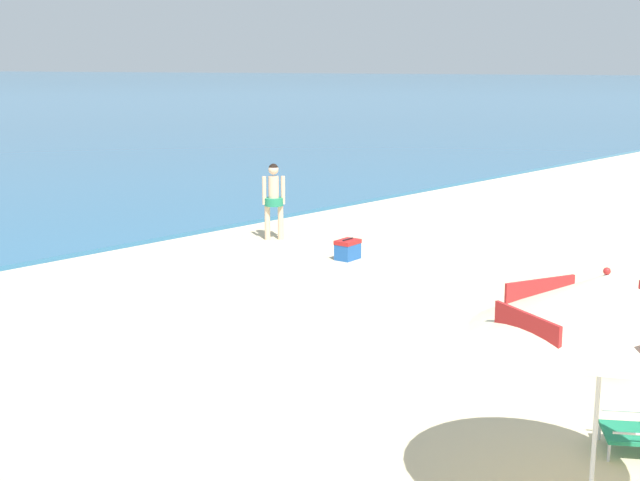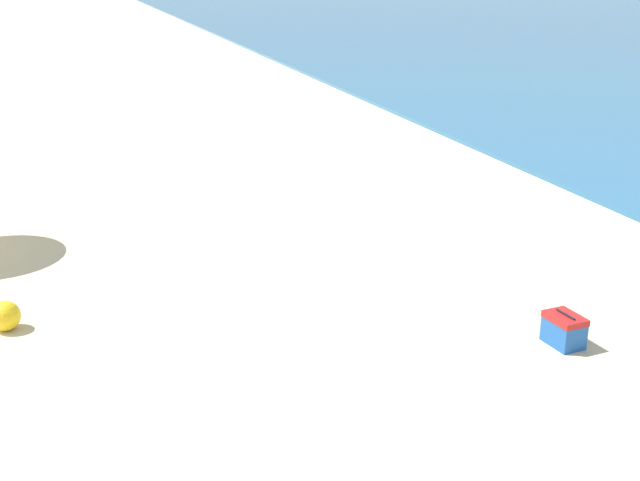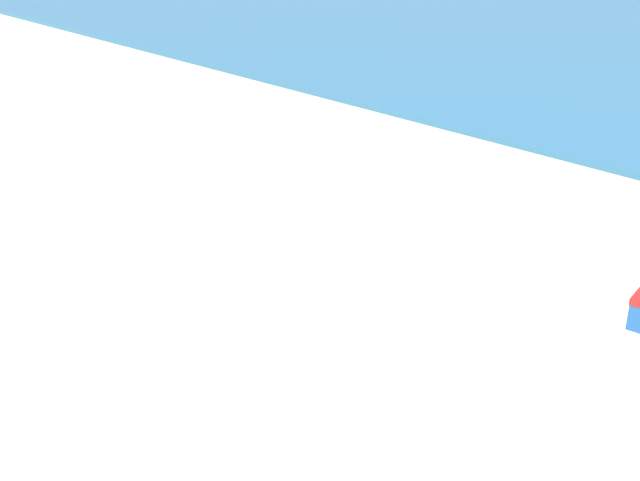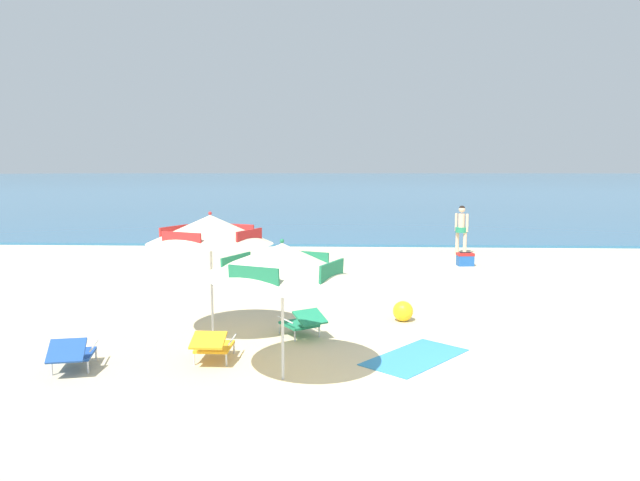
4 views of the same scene
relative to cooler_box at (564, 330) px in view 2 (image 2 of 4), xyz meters
name	(u,v)px [view 2 (image 2 of 4)]	position (x,y,z in m)	size (l,w,h in m)	color
cooler_box	(564,330)	(0.00, 0.00, 0.00)	(0.53, 0.40, 0.43)	#1E56A8
beach_ball	(5,316)	(-2.59, -6.62, -0.01)	(0.39, 0.39, 0.39)	yellow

